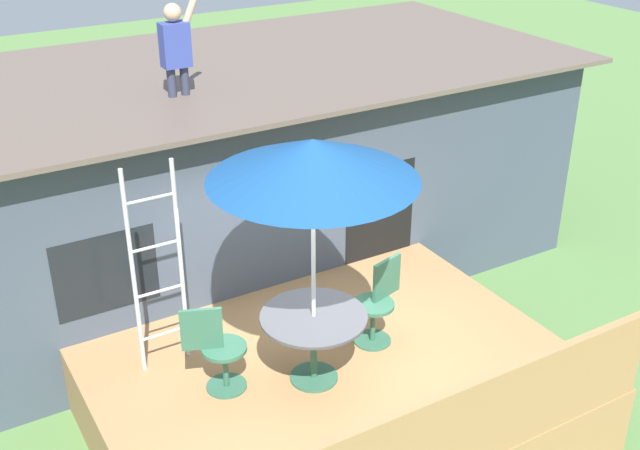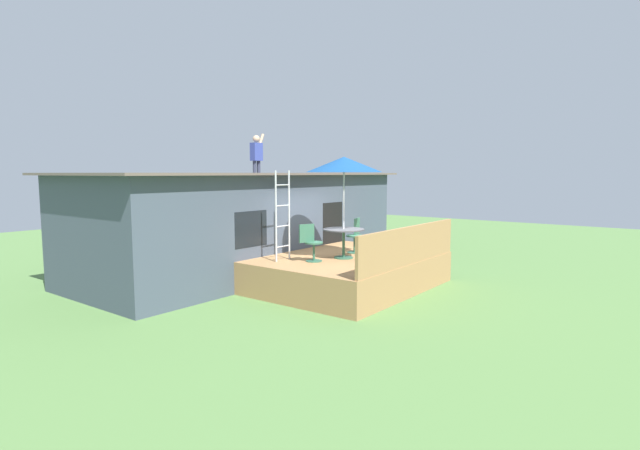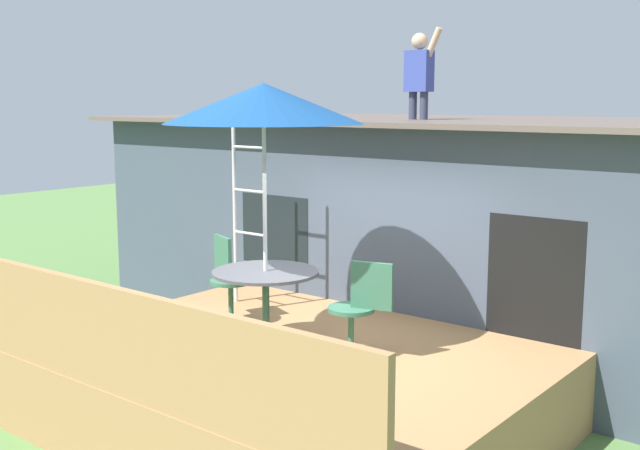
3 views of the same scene
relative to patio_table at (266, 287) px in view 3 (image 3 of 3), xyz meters
The scene contains 10 objects.
ground_plane 1.42m from the patio_table, 32.11° to the left, with size 40.00×40.00×0.00m, color #567F42.
house 3.79m from the patio_table, 85.73° to the left, with size 10.50×4.50×2.94m.
deck 1.04m from the patio_table, 32.11° to the left, with size 4.71×3.87×0.80m, color #A87A4C.
deck_railing 1.74m from the patio_table, 80.63° to the right, with size 4.61×0.08×0.90m, color #A87A4C.
patio_table is the anchor object (origin of this frame).
patio_umbrella 1.76m from the patio_table, 90.00° to the left, with size 1.90×1.90×2.54m.
step_ladder 1.62m from the patio_table, 139.38° to the left, with size 0.52×0.04×2.20m.
person_figure 3.64m from the patio_table, 91.77° to the left, with size 0.47×0.20×1.11m.
patio_chair_left 0.95m from the patio_table, 158.43° to the left, with size 0.60×0.44×0.92m.
patio_chair_right 0.97m from the patio_table, 15.46° to the left, with size 0.61×0.44×0.92m.
Camera 3 is at (4.69, -5.55, 3.18)m, focal length 43.26 mm.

